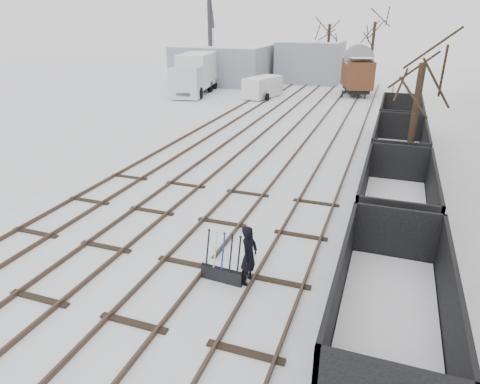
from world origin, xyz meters
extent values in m
plane|color=white|center=(0.00, 0.00, 0.00)|extent=(120.00, 120.00, 0.00)
cube|color=black|center=(-6.72, 14.00, 0.07)|extent=(0.07, 52.00, 0.15)
cube|color=black|center=(-5.28, 14.00, 0.07)|extent=(0.07, 52.00, 0.15)
cube|color=black|center=(-6.00, 2.00, 0.03)|extent=(1.90, 0.20, 0.08)
cube|color=black|center=(-3.72, 14.00, 0.07)|extent=(0.07, 52.00, 0.15)
cube|color=black|center=(-2.28, 14.00, 0.07)|extent=(0.07, 52.00, 0.15)
cube|color=black|center=(-3.00, 2.00, 0.03)|extent=(1.90, 0.20, 0.08)
cube|color=black|center=(-0.72, 14.00, 0.07)|extent=(0.07, 52.00, 0.15)
cube|color=black|center=(0.72, 14.00, 0.07)|extent=(0.07, 52.00, 0.15)
cube|color=black|center=(0.00, 2.00, 0.03)|extent=(1.90, 0.20, 0.08)
cube|color=black|center=(2.28, 14.00, 0.07)|extent=(0.07, 52.00, 0.15)
cube|color=black|center=(3.72, 14.00, 0.07)|extent=(0.07, 52.00, 0.15)
cube|color=black|center=(3.00, 2.00, 0.03)|extent=(1.90, 0.20, 0.08)
cube|color=black|center=(5.28, 14.00, 0.07)|extent=(0.07, 52.00, 0.15)
cube|color=black|center=(6.72, 14.00, 0.07)|extent=(0.07, 52.00, 0.15)
cube|color=black|center=(6.00, 2.00, 0.03)|extent=(1.90, 0.20, 0.08)
cube|color=#8D969F|center=(-13.00, 36.00, 2.00)|extent=(10.00, 8.00, 4.00)
cube|color=white|center=(-13.00, 36.00, 4.05)|extent=(9.80, 7.84, 0.10)
cube|color=#8D969F|center=(-4.00, 40.00, 2.20)|extent=(7.00, 6.00, 4.40)
cube|color=white|center=(-4.00, 40.00, 4.45)|extent=(6.86, 5.88, 0.10)
cube|color=black|center=(1.42, -0.37, 0.22)|extent=(1.33, 0.51, 0.44)
cube|color=black|center=(1.42, -0.37, 0.46)|extent=(1.32, 0.40, 0.06)
cube|color=white|center=(1.42, -0.37, 0.50)|extent=(1.27, 0.35, 0.03)
cylinder|color=black|center=(0.92, -0.34, 0.95)|extent=(0.07, 0.32, 1.08)
cylinder|color=silver|center=(1.17, -0.35, 0.95)|extent=(0.07, 0.32, 1.08)
cylinder|color=#0E2BB7|center=(1.42, -0.37, 0.95)|extent=(0.07, 0.32, 1.08)
cylinder|color=black|center=(1.67, -0.39, 0.95)|extent=(0.07, 0.32, 1.08)
cylinder|color=black|center=(1.92, -0.41, 0.95)|extent=(0.07, 0.32, 1.08)
imported|color=black|center=(2.17, -0.27, 0.91)|extent=(0.53, 0.72, 1.82)
cube|color=black|center=(6.00, -1.97, 0.65)|extent=(1.91, 5.25, 0.40)
cube|color=black|center=(6.00, -1.97, 0.84)|extent=(2.39, 5.96, 0.12)
cube|color=black|center=(4.86, -1.97, 1.64)|extent=(0.10, 5.96, 1.59)
cube|color=black|center=(7.14, -1.97, 1.64)|extent=(0.10, 5.96, 1.59)
cube|color=white|center=(6.00, -1.97, 0.94)|extent=(2.15, 5.73, 0.06)
cylinder|color=black|center=(7.09, -0.06, 0.35)|extent=(0.12, 0.70, 0.70)
cube|color=black|center=(6.00, 4.43, 0.65)|extent=(1.91, 5.25, 0.40)
cube|color=black|center=(6.00, 4.43, 0.84)|extent=(2.39, 5.96, 0.12)
cube|color=black|center=(4.86, 4.43, 1.64)|extent=(0.10, 5.96, 1.59)
cube|color=black|center=(7.14, 4.43, 1.64)|extent=(0.10, 5.96, 1.59)
cube|color=white|center=(6.00, 4.43, 0.94)|extent=(2.15, 5.73, 0.06)
cylinder|color=black|center=(4.91, 2.53, 0.35)|extent=(0.12, 0.70, 0.70)
cylinder|color=black|center=(7.09, 6.34, 0.35)|extent=(0.12, 0.70, 0.70)
cube|color=black|center=(6.00, 10.83, 0.65)|extent=(1.91, 5.25, 0.40)
cube|color=black|center=(6.00, 10.83, 0.84)|extent=(2.39, 5.96, 0.12)
cube|color=black|center=(4.86, 10.83, 1.64)|extent=(0.10, 5.96, 1.59)
cube|color=black|center=(7.14, 10.83, 1.64)|extent=(0.10, 5.96, 1.59)
cube|color=white|center=(6.00, 10.83, 0.94)|extent=(2.15, 5.73, 0.06)
cylinder|color=black|center=(4.91, 8.93, 0.35)|extent=(0.12, 0.70, 0.70)
cylinder|color=black|center=(7.09, 12.74, 0.35)|extent=(0.12, 0.70, 0.70)
cube|color=black|center=(6.00, 17.23, 0.65)|extent=(1.91, 5.25, 0.40)
cube|color=black|center=(6.00, 17.23, 0.84)|extent=(2.39, 5.96, 0.12)
cube|color=black|center=(4.86, 17.23, 1.64)|extent=(0.10, 5.96, 1.59)
cube|color=black|center=(7.14, 17.23, 1.64)|extent=(0.10, 5.96, 1.59)
cube|color=white|center=(6.00, 17.23, 0.94)|extent=(2.15, 5.73, 0.06)
cylinder|color=black|center=(4.91, 15.33, 0.35)|extent=(0.12, 0.70, 0.70)
cylinder|color=black|center=(7.09, 19.14, 0.35)|extent=(0.12, 0.70, 0.70)
cube|color=black|center=(1.91, 32.66, 0.62)|extent=(2.90, 4.50, 0.38)
cube|color=#452414|center=(1.91, 32.66, 2.03)|extent=(3.49, 5.17, 2.46)
cube|color=white|center=(1.91, 32.66, 3.60)|extent=(3.21, 4.88, 0.04)
cylinder|color=black|center=(0.87, 31.15, 0.33)|extent=(0.11, 0.66, 0.66)
cylinder|color=black|center=(2.95, 34.17, 0.33)|extent=(0.11, 0.66, 0.66)
cube|color=black|center=(-12.98, 28.35, 0.60)|extent=(2.66, 8.36, 0.33)
cube|color=silver|center=(-12.98, 25.31, 1.47)|extent=(2.93, 2.58, 2.71)
cube|color=silver|center=(-12.98, 29.21, 2.17)|extent=(3.62, 6.02, 3.04)
cube|color=white|center=(-12.98, 29.21, 3.71)|extent=(3.55, 5.90, 0.04)
cylinder|color=black|center=(-14.17, 25.52, 0.54)|extent=(0.33, 1.09, 1.09)
cylinder|color=black|center=(-11.78, 31.39, 0.54)|extent=(0.33, 1.09, 1.09)
cube|color=silver|center=(-6.15, 28.40, 0.98)|extent=(2.88, 4.63, 1.76)
cube|color=white|center=(-6.15, 28.40, 1.88)|extent=(2.80, 4.52, 0.04)
cylinder|color=black|center=(-7.03, 27.03, 0.34)|extent=(0.21, 0.68, 0.68)
cylinder|color=black|center=(-5.27, 29.77, 0.34)|extent=(0.21, 0.68, 0.68)
cube|color=#2F2F34|center=(-13.62, 33.72, 0.43)|extent=(2.44, 2.44, 0.86)
cylinder|color=#2F2F34|center=(-13.62, 33.72, 4.28)|extent=(0.47, 0.47, 8.56)
cylinder|color=#2F2F34|center=(-13.62, 35.64, 7.71)|extent=(2.03, 5.27, 3.95)
cylinder|color=black|center=(-13.62, 37.89, 5.14)|extent=(0.04, 0.04, 4.82)
cylinder|color=black|center=(6.44, 9.80, 2.69)|extent=(0.30, 0.30, 5.37)
cylinder|color=black|center=(-1.78, 37.62, 3.15)|extent=(0.30, 0.30, 6.30)
cylinder|color=black|center=(2.62, 39.57, 3.26)|extent=(0.30, 0.30, 6.51)
camera|label=1|loc=(5.48, -10.29, 7.27)|focal=32.00mm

